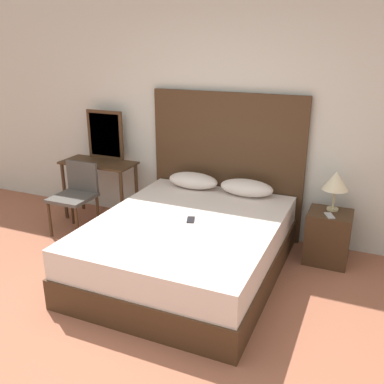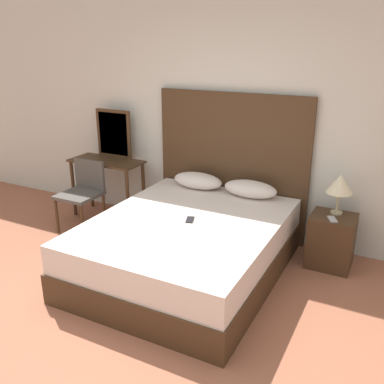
{
  "view_description": "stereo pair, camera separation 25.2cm",
  "coord_description": "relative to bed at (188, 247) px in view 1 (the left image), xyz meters",
  "views": [
    {
      "loc": [
        1.59,
        -2.02,
        2.2
      ],
      "look_at": [
        0.05,
        1.53,
        0.82
      ],
      "focal_mm": 40.0,
      "sensor_mm": 36.0,
      "label": 1
    },
    {
      "loc": [
        1.82,
        -1.91,
        2.2
      ],
      "look_at": [
        0.05,
        1.53,
        0.82
      ],
      "focal_mm": 40.0,
      "sensor_mm": 36.0,
      "label": 2
    }
  ],
  "objects": [
    {
      "name": "phone_on_nightstand",
      "position": [
        1.24,
        0.69,
        0.27
      ],
      "size": [
        0.13,
        0.17,
        0.01
      ],
      "color": "#B7B7BC",
      "rests_on": "nightstand"
    },
    {
      "name": "pillow_left",
      "position": [
        -0.32,
        0.88,
        0.38
      ],
      "size": [
        0.59,
        0.29,
        0.18
      ],
      "color": "silver",
      "rests_on": "bed"
    },
    {
      "name": "pillow_right",
      "position": [
        0.32,
        0.88,
        0.38
      ],
      "size": [
        0.59,
        0.29,
        0.18
      ],
      "color": "silver",
      "rests_on": "bed"
    },
    {
      "name": "nightstand",
      "position": [
        1.24,
        0.79,
        -0.01
      ],
      "size": [
        0.43,
        0.4,
        0.55
      ],
      "color": "#422B19",
      "rests_on": "ground_plane"
    },
    {
      "name": "wall_back",
      "position": [
        -0.05,
        1.17,
        1.07
      ],
      "size": [
        10.0,
        0.06,
        2.7
      ],
      "color": "silver",
      "rests_on": "ground_plane"
    },
    {
      "name": "vanity_mirror",
      "position": [
        -1.58,
        0.99,
        0.79
      ],
      "size": [
        0.51,
        0.03,
        0.61
      ],
      "color": "#422B19",
      "rests_on": "vanity_desk"
    },
    {
      "name": "headboard",
      "position": [
        0.0,
        1.1,
        0.55
      ],
      "size": [
        1.81,
        0.05,
        1.66
      ],
      "color": "#422B19",
      "rests_on": "ground_plane"
    },
    {
      "name": "chair",
      "position": [
        -1.62,
        0.39,
        0.21
      ],
      "size": [
        0.45,
        0.47,
        0.83
      ],
      "color": "#4C4742",
      "rests_on": "ground_plane"
    },
    {
      "name": "vanity_desk",
      "position": [
        -1.58,
        0.8,
        0.33
      ],
      "size": [
        0.94,
        0.43,
        0.76
      ],
      "color": "#422B19",
      "rests_on": "ground_plane"
    },
    {
      "name": "bed",
      "position": [
        0.0,
        0.0,
        0.0
      ],
      "size": [
        1.72,
        2.15,
        0.57
      ],
      "color": "#422B19",
      "rests_on": "ground_plane"
    },
    {
      "name": "table_lamp",
      "position": [
        1.24,
        0.87,
        0.58
      ],
      "size": [
        0.26,
        0.26,
        0.41
      ],
      "color": "tan",
      "rests_on": "nightstand"
    },
    {
      "name": "ground_plane",
      "position": [
        -0.05,
        -1.42,
        -0.28
      ],
      "size": [
        16.0,
        16.0,
        0.0
      ],
      "primitive_type": "plane",
      "color": "#9E5B42"
    },
    {
      "name": "phone_on_bed",
      "position": [
        0.03,
        0.01,
        0.29
      ],
      "size": [
        0.12,
        0.16,
        0.01
      ],
      "color": "#232328",
      "rests_on": "bed"
    }
  ]
}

